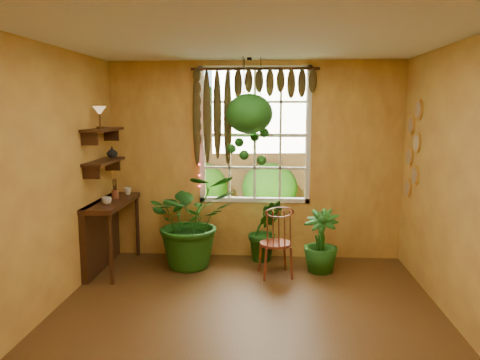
% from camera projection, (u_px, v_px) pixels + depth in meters
% --- Properties ---
extents(floor, '(4.50, 4.50, 0.00)m').
position_uv_depth(floor, '(245.00, 330.00, 4.40)').
color(floor, '#533317').
rests_on(floor, ground).
extents(ceiling, '(4.50, 4.50, 0.00)m').
position_uv_depth(ceiling, '(246.00, 33.00, 3.99)').
color(ceiling, white).
rests_on(ceiling, wall_back).
extents(wall_back, '(4.00, 0.00, 4.00)m').
position_uv_depth(wall_back, '(255.00, 161.00, 6.41)').
color(wall_back, '#E7B94E').
rests_on(wall_back, floor).
extents(wall_left, '(0.00, 4.50, 4.50)m').
position_uv_depth(wall_left, '(30.00, 186.00, 4.33)').
color(wall_left, '#E7B94E').
rests_on(wall_left, floor).
extents(wall_right, '(0.00, 4.50, 4.50)m').
position_uv_depth(wall_right, '(475.00, 192.00, 4.06)').
color(wall_right, '#E7B94E').
rests_on(wall_right, floor).
extents(window, '(1.52, 0.10, 1.86)m').
position_uv_depth(window, '(255.00, 135.00, 6.39)').
color(window, white).
rests_on(window, wall_back).
extents(valance_vine, '(1.70, 0.12, 1.10)m').
position_uv_depth(valance_vine, '(248.00, 92.00, 6.19)').
color(valance_vine, '#3C1E10').
rests_on(valance_vine, window).
extents(string_lights, '(0.03, 0.03, 1.54)m').
position_uv_depth(string_lights, '(199.00, 132.00, 6.34)').
color(string_lights, '#FF2633').
rests_on(string_lights, window).
extents(wall_plates, '(0.04, 0.32, 1.10)m').
position_uv_depth(wall_plates, '(413.00, 150.00, 5.80)').
color(wall_plates, beige).
rests_on(wall_plates, wall_right).
extents(counter_ledge, '(0.40, 1.20, 0.90)m').
position_uv_depth(counter_ledge, '(105.00, 227.00, 6.02)').
color(counter_ledge, '#3C1E10').
rests_on(counter_ledge, floor).
extents(shelf_lower, '(0.25, 0.90, 0.04)m').
position_uv_depth(shelf_lower, '(104.00, 162.00, 5.89)').
color(shelf_lower, '#3C1E10').
rests_on(shelf_lower, wall_left).
extents(shelf_upper, '(0.25, 0.90, 0.04)m').
position_uv_depth(shelf_upper, '(103.00, 130.00, 5.83)').
color(shelf_upper, '#3C1E10').
rests_on(shelf_upper, wall_left).
extents(backyard, '(14.00, 10.00, 12.00)m').
position_uv_depth(backyard, '(272.00, 142.00, 10.97)').
color(backyard, '#2A5819').
rests_on(backyard, ground).
extents(windsor_chair, '(0.46, 0.48, 1.04)m').
position_uv_depth(windsor_chair, '(276.00, 253.00, 5.77)').
color(windsor_chair, maroon).
rests_on(windsor_chair, floor).
extents(potted_plant_left, '(1.41, 1.33, 1.25)m').
position_uv_depth(potted_plant_left, '(192.00, 220.00, 6.09)').
color(potted_plant_left, '#184612').
rests_on(potted_plant_left, floor).
extents(potted_plant_mid, '(0.53, 0.45, 0.85)m').
position_uv_depth(potted_plant_mid, '(265.00, 230.00, 6.34)').
color(potted_plant_mid, '#184612').
rests_on(potted_plant_mid, floor).
extents(potted_plant_right, '(0.57, 0.57, 0.80)m').
position_uv_depth(potted_plant_right, '(321.00, 241.00, 5.92)').
color(potted_plant_right, '#184612').
rests_on(potted_plant_right, floor).
extents(hanging_basket, '(0.60, 0.60, 1.37)m').
position_uv_depth(hanging_basket, '(249.00, 120.00, 6.01)').
color(hanging_basket, black).
rests_on(hanging_basket, ceiling).
extents(cup_a, '(0.15, 0.15, 0.09)m').
position_uv_depth(cup_a, '(106.00, 201.00, 5.72)').
color(cup_a, silver).
rests_on(cup_a, counter_ledge).
extents(cup_b, '(0.14, 0.14, 0.10)m').
position_uv_depth(cup_b, '(128.00, 191.00, 6.36)').
color(cup_b, beige).
rests_on(cup_b, counter_ledge).
extents(brush_jar, '(0.09, 0.09, 0.33)m').
position_uv_depth(brush_jar, '(115.00, 189.00, 6.08)').
color(brush_jar, brown).
rests_on(brush_jar, counter_ledge).
extents(shelf_vase, '(0.18, 0.18, 0.15)m').
position_uv_depth(shelf_vase, '(112.00, 152.00, 6.16)').
color(shelf_vase, '#B2AD99').
rests_on(shelf_vase, shelf_lower).
extents(tiffany_lamp, '(0.16, 0.16, 0.27)m').
position_uv_depth(tiffany_lamp, '(99.00, 112.00, 5.67)').
color(tiffany_lamp, '#503017').
rests_on(tiffany_lamp, shelf_upper).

